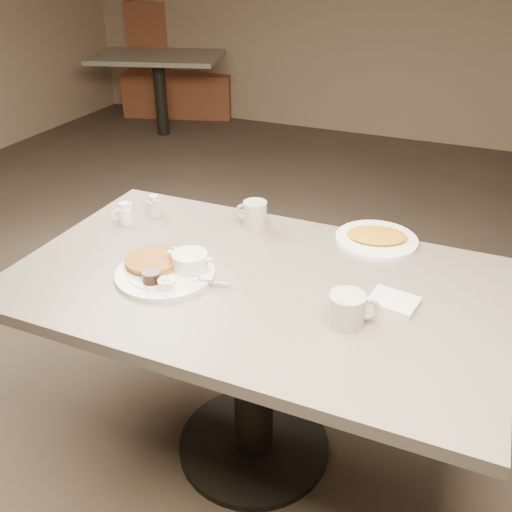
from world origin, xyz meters
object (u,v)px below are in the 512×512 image
at_px(coffee_mug_far, 254,215).
at_px(hash_plate, 377,238).
at_px(diner_table, 254,323).
at_px(coffee_mug_near, 348,309).
at_px(creamer_left, 125,214).
at_px(booth_back_left, 178,76).
at_px(creamer_right, 154,206).
at_px(main_plate, 168,268).

bearing_deg(coffee_mug_far, hash_plate, 8.24).
bearing_deg(diner_table, coffee_mug_near, -18.35).
xyz_separation_m(creamer_left, booth_back_left, (-1.96, 3.71, -0.38)).
height_order(creamer_left, hash_plate, creamer_left).
height_order(creamer_right, hash_plate, creamer_right).
relative_size(coffee_mug_far, creamer_right, 1.59).
height_order(diner_table, coffee_mug_near, coffee_mug_near).
height_order(creamer_left, booth_back_left, booth_back_left).
distance_m(coffee_mug_near, hash_plate, 0.50).
height_order(main_plate, coffee_mug_far, coffee_mug_far).
distance_m(diner_table, creamer_left, 0.65).
relative_size(main_plate, coffee_mug_far, 3.05).
xyz_separation_m(creamer_right, booth_back_left, (-2.02, 3.61, -0.38)).
xyz_separation_m(hash_plate, booth_back_left, (-2.85, 3.49, -0.35)).
height_order(diner_table, hash_plate, hash_plate).
bearing_deg(creamer_left, hash_plate, 13.79).
distance_m(diner_table, booth_back_left, 4.65).
bearing_deg(booth_back_left, creamer_right, -60.77).
bearing_deg(booth_back_left, coffee_mug_far, -55.87).
bearing_deg(main_plate, coffee_mug_near, -2.80).
height_order(coffee_mug_far, creamer_right, coffee_mug_far).
bearing_deg(hash_plate, creamer_left, -166.21).
xyz_separation_m(main_plate, creamer_left, (-0.33, 0.25, 0.01)).
distance_m(coffee_mug_far, creamer_left, 0.48).
relative_size(diner_table, coffee_mug_far, 11.79).
relative_size(coffee_mug_far, booth_back_left, 0.08).
bearing_deg(hash_plate, main_plate, -139.76).
height_order(diner_table, creamer_right, creamer_right).
bearing_deg(coffee_mug_near, main_plate, 177.20).
height_order(main_plate, creamer_left, creamer_left).
bearing_deg(hash_plate, creamer_right, -171.86).
relative_size(diner_table, coffee_mug_near, 9.82).
height_order(main_plate, booth_back_left, booth_back_left).
xyz_separation_m(main_plate, booth_back_left, (-2.29, 3.96, -0.36)).
xyz_separation_m(coffee_mug_far, hash_plate, (0.44, 0.06, -0.04)).
relative_size(creamer_right, booth_back_left, 0.05).
bearing_deg(coffee_mug_far, creamer_right, -171.98).
relative_size(creamer_left, creamer_right, 1.00).
relative_size(diner_table, main_plate, 3.87).
bearing_deg(creamer_left, creamer_right, 57.37).
bearing_deg(hash_plate, coffee_mug_near, -86.83).
distance_m(diner_table, hash_plate, 0.52).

